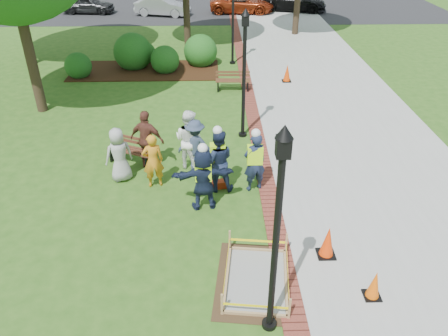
{
  "coord_description": "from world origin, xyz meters",
  "views": [
    {
      "loc": [
        0.23,
        -8.55,
        6.93
      ],
      "look_at": [
        0.5,
        1.2,
        1.0
      ],
      "focal_mm": 35.0,
      "sensor_mm": 36.0,
      "label": 1
    }
  ],
  "objects_px": {
    "wet_concrete_pad": "(257,273)",
    "hivis_worker_c": "(218,159)",
    "bench_near": "(132,155)",
    "cone_front": "(374,285)",
    "hivis_worker_b": "(255,160)",
    "lamp_near": "(277,224)",
    "hivis_worker_a": "(203,177)"
  },
  "relations": [
    {
      "from": "wet_concrete_pad",
      "to": "hivis_worker_c",
      "type": "bearing_deg",
      "value": 102.14
    },
    {
      "from": "bench_near",
      "to": "cone_front",
      "type": "relative_size",
      "value": 2.24
    },
    {
      "from": "cone_front",
      "to": "hivis_worker_b",
      "type": "distance_m",
      "value": 4.57
    },
    {
      "from": "wet_concrete_pad",
      "to": "bench_near",
      "type": "distance_m",
      "value": 6.12
    },
    {
      "from": "cone_front",
      "to": "lamp_near",
      "type": "bearing_deg",
      "value": -163.22
    },
    {
      "from": "cone_front",
      "to": "hivis_worker_a",
      "type": "height_order",
      "value": "hivis_worker_a"
    },
    {
      "from": "bench_near",
      "to": "hivis_worker_c",
      "type": "relative_size",
      "value": 0.78
    },
    {
      "from": "hivis_worker_c",
      "to": "hivis_worker_b",
      "type": "bearing_deg",
      "value": -2.49
    },
    {
      "from": "cone_front",
      "to": "hivis_worker_c",
      "type": "relative_size",
      "value": 0.35
    },
    {
      "from": "bench_near",
      "to": "cone_front",
      "type": "height_order",
      "value": "bench_near"
    },
    {
      "from": "hivis_worker_a",
      "to": "hivis_worker_c",
      "type": "distance_m",
      "value": 0.93
    },
    {
      "from": "bench_near",
      "to": "hivis_worker_a",
      "type": "bearing_deg",
      "value": -46.46
    },
    {
      "from": "hivis_worker_a",
      "to": "bench_near",
      "type": "bearing_deg",
      "value": 133.54
    },
    {
      "from": "lamp_near",
      "to": "hivis_worker_a",
      "type": "distance_m",
      "value": 4.36
    },
    {
      "from": "bench_near",
      "to": "hivis_worker_b",
      "type": "relative_size",
      "value": 0.81
    },
    {
      "from": "wet_concrete_pad",
      "to": "cone_front",
      "type": "bearing_deg",
      "value": -12.21
    },
    {
      "from": "cone_front",
      "to": "hivis_worker_c",
      "type": "height_order",
      "value": "hivis_worker_c"
    },
    {
      "from": "wet_concrete_pad",
      "to": "lamp_near",
      "type": "height_order",
      "value": "lamp_near"
    },
    {
      "from": "bench_near",
      "to": "hivis_worker_b",
      "type": "height_order",
      "value": "hivis_worker_b"
    },
    {
      "from": "lamp_near",
      "to": "hivis_worker_b",
      "type": "height_order",
      "value": "lamp_near"
    },
    {
      "from": "cone_front",
      "to": "hivis_worker_b",
      "type": "relative_size",
      "value": 0.36
    },
    {
      "from": "wet_concrete_pad",
      "to": "bench_near",
      "type": "xyz_separation_m",
      "value": [
        -3.4,
        5.08,
        0.02
      ]
    },
    {
      "from": "cone_front",
      "to": "hivis_worker_c",
      "type": "xyz_separation_m",
      "value": [
        -3.1,
        4.06,
        0.64
      ]
    },
    {
      "from": "lamp_near",
      "to": "hivis_worker_a",
      "type": "relative_size",
      "value": 2.24
    },
    {
      "from": "wet_concrete_pad",
      "to": "hivis_worker_b",
      "type": "bearing_deg",
      "value": 86.06
    },
    {
      "from": "wet_concrete_pad",
      "to": "hivis_worker_c",
      "type": "xyz_separation_m",
      "value": [
        -0.77,
        3.56,
        0.74
      ]
    },
    {
      "from": "bench_near",
      "to": "hivis_worker_b",
      "type": "distance_m",
      "value": 4.02
    },
    {
      "from": "lamp_near",
      "to": "hivis_worker_b",
      "type": "distance_m",
      "value": 4.93
    },
    {
      "from": "hivis_worker_a",
      "to": "hivis_worker_c",
      "type": "bearing_deg",
      "value": 65.96
    },
    {
      "from": "lamp_near",
      "to": "hivis_worker_c",
      "type": "distance_m",
      "value": 5.04
    },
    {
      "from": "wet_concrete_pad",
      "to": "lamp_near",
      "type": "bearing_deg",
      "value": -83.1
    },
    {
      "from": "bench_near",
      "to": "hivis_worker_c",
      "type": "height_order",
      "value": "hivis_worker_c"
    }
  ]
}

